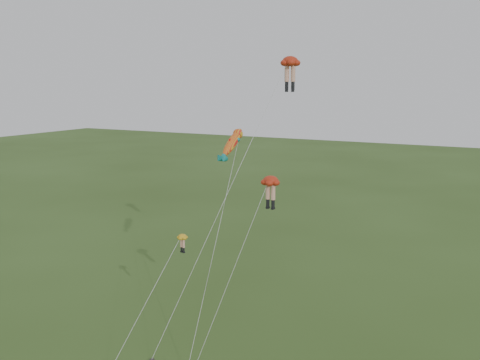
% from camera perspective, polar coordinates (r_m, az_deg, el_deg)
% --- Properties ---
extents(legs_kite_red_high, '(6.41, 13.09, 21.71)m').
position_cam_1_polar(legs_kite_red_high, '(43.28, 5.21, 11.90)').
color(legs_kite_red_high, '#B02712').
rests_on(legs_kite_red_high, ground).
extents(legs_kite_red_mid, '(4.58, 5.25, 13.59)m').
position_cam_1_polar(legs_kite_red_mid, '(35.32, 3.11, -0.75)').
color(legs_kite_red_mid, '#B02712').
rests_on(legs_kite_red_mid, ground).
extents(legs_kite_yellow, '(1.63, 8.63, 8.30)m').
position_cam_1_polar(legs_kite_yellow, '(40.92, -6.61, -6.99)').
color(legs_kite_yellow, gold).
rests_on(legs_kite_yellow, ground).
extents(fish_kite, '(3.19, 12.91, 16.12)m').
position_cam_1_polar(fish_kite, '(44.38, -0.83, 3.93)').
color(fish_kite, gold).
rests_on(fish_kite, ground).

